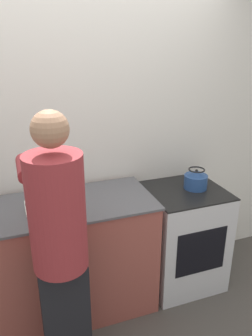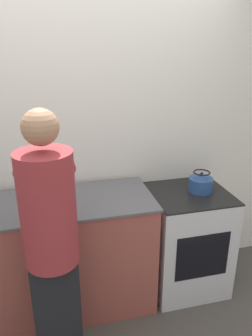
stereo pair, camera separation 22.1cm
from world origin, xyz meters
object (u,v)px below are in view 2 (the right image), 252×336
Objects in this scene: oven at (186,240)px; cutting_board at (49,201)px; kettle at (201,183)px; person at (51,241)px; knife at (44,198)px.

cutting_board is (-1.10, 0.00, 0.50)m from oven.
cutting_board reaches higher than oven.
person is at bearing -157.07° from kettle.
person reaches higher than oven.
kettle is at bearing 0.18° from cutting_board.
cutting_board is at bearing -179.82° from kettle.
cutting_board is 1.66× the size of kettle.
person reaches higher than knife.
person is 6.57× the size of knife.
oven is 3.40× the size of knife.
knife is 1.37× the size of kettle.
kettle is (1.20, 0.51, 0.02)m from person.
knife is (-0.03, 0.53, 0.02)m from person.
knife is at bearing 93.01° from person.
knife is at bearing 134.80° from cutting_board.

